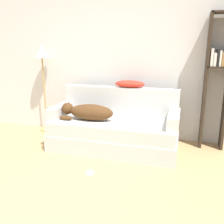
{
  "coord_description": "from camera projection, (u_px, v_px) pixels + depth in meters",
  "views": [
    {
      "loc": [
        1.2,
        -1.56,
        1.48
      ],
      "look_at": [
        0.24,
        1.71,
        0.58
      ],
      "focal_mm": 40.0,
      "sensor_mm": 36.0,
      "label": 1
    }
  ],
  "objects": [
    {
      "name": "bookshelf",
      "position": [
        217.0,
        76.0,
        3.56
      ],
      "size": [
        0.33,
        0.26,
        1.94
      ],
      "color": "#2D2319",
      "rests_on": "ground_plane"
    },
    {
      "name": "couch",
      "position": [
        114.0,
        135.0,
        3.71
      ],
      "size": [
        1.85,
        0.85,
        0.43
      ],
      "color": "silver",
      "rests_on": "ground_plane"
    },
    {
      "name": "couch_arm_right",
      "position": [
        174.0,
        119.0,
        3.39
      ],
      "size": [
        0.15,
        0.66,
        0.17
      ],
      "color": "silver",
      "rests_on": "couch"
    },
    {
      "name": "ground_plane",
      "position": [
        30.0,
        223.0,
        2.15
      ],
      "size": [
        20.0,
        20.0,
        0.0
      ],
      "primitive_type": "plane",
      "color": "tan"
    },
    {
      "name": "couch_arm_left",
      "position": [
        61.0,
        111.0,
        3.86
      ],
      "size": [
        0.15,
        0.66,
        0.17
      ],
      "color": "silver",
      "rests_on": "couch"
    },
    {
      "name": "laptop",
      "position": [
        129.0,
        122.0,
        3.54
      ],
      "size": [
        0.33,
        0.27,
        0.02
      ],
      "rotation": [
        0.0,
        0.0,
        -0.22
      ],
      "color": "#B7B7BC",
      "rests_on": "couch"
    },
    {
      "name": "dog",
      "position": [
        88.0,
        112.0,
        3.65
      ],
      "size": [
        0.8,
        0.29,
        0.25
      ],
      "color": "#513319",
      "rests_on": "couch"
    },
    {
      "name": "wall_back",
      "position": [
        111.0,
        55.0,
        4.11
      ],
      "size": [
        7.83,
        0.06,
        2.7
      ],
      "color": "silver",
      "rests_on": "ground_plane"
    },
    {
      "name": "throw_pillow",
      "position": [
        130.0,
        84.0,
        3.83
      ],
      "size": [
        0.46,
        0.21,
        0.11
      ],
      "color": "red",
      "rests_on": "couch_backrest"
    },
    {
      "name": "power_adapter",
      "position": [
        90.0,
        173.0,
        2.98
      ],
      "size": [
        0.08,
        0.08,
        0.03
      ],
      "color": "white",
      "rests_on": "ground_plane"
    },
    {
      "name": "floor_lamp",
      "position": [
        42.0,
        61.0,
        4.27
      ],
      "size": [
        0.25,
        0.25,
        1.5
      ],
      "color": "tan",
      "rests_on": "ground_plane"
    },
    {
      "name": "couch_backrest",
      "position": [
        120.0,
        101.0,
        3.93
      ],
      "size": [
        1.81,
        0.15,
        0.44
      ],
      "color": "silver",
      "rests_on": "couch"
    }
  ]
}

